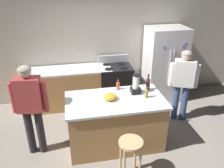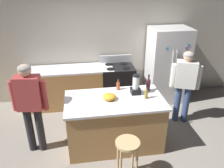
{
  "view_description": "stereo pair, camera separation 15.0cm",
  "coord_description": "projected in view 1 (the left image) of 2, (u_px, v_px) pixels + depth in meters",
  "views": [
    {
      "loc": [
        -0.7,
        -3.3,
        2.85
      ],
      "look_at": [
        0.0,
        0.3,
        1.09
      ],
      "focal_mm": 36.21,
      "sensor_mm": 36.0,
      "label": 1
    },
    {
      "loc": [
        -0.55,
        -3.33,
        2.85
      ],
      "look_at": [
        0.0,
        0.3,
        1.09
      ],
      "focal_mm": 36.21,
      "sensor_mm": 36.0,
      "label": 2
    }
  ],
  "objects": [
    {
      "name": "refrigerator",
      "position": [
        164.0,
        65.0,
        5.48
      ],
      "size": [
        0.9,
        0.73,
        1.8
      ],
      "color": "silver",
      "rests_on": "ground_plane"
    },
    {
      "name": "mixing_bowl",
      "position": [
        110.0,
        97.0,
        3.85
      ],
      "size": [
        0.23,
        0.23,
        0.1
      ],
      "primitive_type": "ellipsoid",
      "color": "orange",
      "rests_on": "kitchen_island"
    },
    {
      "name": "person_by_sink_right",
      "position": [
        183.0,
        80.0,
        4.59
      ],
      "size": [
        0.58,
        0.35,
        1.56
      ],
      "color": "#384C7A",
      "rests_on": "ground_plane"
    },
    {
      "name": "kitchen_island",
      "position": [
        115.0,
        122.0,
        4.07
      ],
      "size": [
        1.71,
        0.93,
        0.94
      ],
      "color": "#B7844C",
      "rests_on": "ground_plane"
    },
    {
      "name": "bar_stool",
      "position": [
        131.0,
        150.0,
        3.31
      ],
      "size": [
        0.36,
        0.36,
        0.7
      ],
      "color": "tan",
      "rests_on": "ground_plane"
    },
    {
      "name": "bottle_wine",
      "position": [
        148.0,
        84.0,
        4.14
      ],
      "size": [
        0.08,
        0.08,
        0.32
      ],
      "color": "#471923",
      "rests_on": "kitchen_island"
    },
    {
      "name": "blender_appliance",
      "position": [
        136.0,
        85.0,
        4.02
      ],
      "size": [
        0.17,
        0.17,
        0.36
      ],
      "color": "black",
      "rests_on": "kitchen_island"
    },
    {
      "name": "bottle_cooking_sauce",
      "position": [
        118.0,
        86.0,
        4.17
      ],
      "size": [
        0.06,
        0.06,
        0.22
      ],
      "color": "#B24C26",
      "rests_on": "kitchen_island"
    },
    {
      "name": "back_counter_run",
      "position": [
        69.0,
        88.0,
        5.31
      ],
      "size": [
        2.0,
        0.64,
        0.94
      ],
      "color": "#B7844C",
      "rests_on": "ground_plane"
    },
    {
      "name": "ground_plane",
      "position": [
        115.0,
        142.0,
        4.28
      ],
      "size": [
        14.0,
        14.0,
        0.0
      ],
      "primitive_type": "plane",
      "color": "gray"
    },
    {
      "name": "bottle_vinegar",
      "position": [
        146.0,
        93.0,
        3.89
      ],
      "size": [
        0.06,
        0.06,
        0.24
      ],
      "color": "olive",
      "rests_on": "kitchen_island"
    },
    {
      "name": "back_wall",
      "position": [
        99.0,
        45.0,
        5.42
      ],
      "size": [
        8.0,
        0.1,
        2.7
      ],
      "primitive_type": "cube",
      "color": "beige",
      "rests_on": "ground_plane"
    },
    {
      "name": "stove_range",
      "position": [
        115.0,
        84.0,
        5.47
      ],
      "size": [
        0.76,
        0.65,
        1.12
      ],
      "color": "black",
      "rests_on": "ground_plane"
    },
    {
      "name": "person_by_island_left",
      "position": [
        30.0,
        103.0,
        3.65
      ],
      "size": [
        0.6,
        0.26,
        1.64
      ],
      "color": "#26262B",
      "rests_on": "ground_plane"
    }
  ]
}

